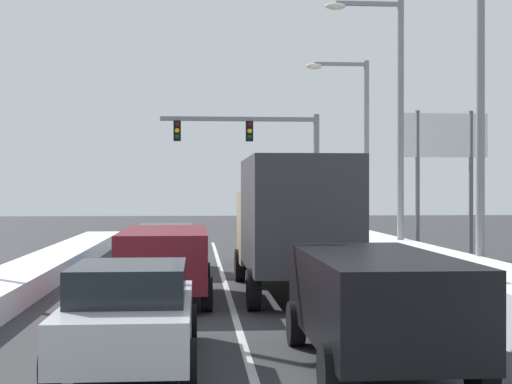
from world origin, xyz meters
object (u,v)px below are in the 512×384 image
Objects in this scene: sedan_charcoal_right_lane_third at (271,243)px; sedan_silver_center_lane_nearest at (130,313)px; street_lamp_right_near at (467,84)px; suv_black_right_lane_nearest at (375,299)px; suv_maroon_center_lane_second at (165,258)px; street_lamp_right_far at (358,137)px; traffic_light_gantry at (268,150)px; street_lamp_right_mid at (391,109)px; roadside_sign_right at (444,151)px; sedan_navy_center_lane_third at (166,248)px; box_truck_right_lane_second at (292,218)px.

sedan_charcoal_right_lane_third is 1.00× the size of sedan_silver_center_lane_nearest.
sedan_silver_center_lane_nearest is 11.70m from street_lamp_right_near.
suv_black_right_lane_nearest is 1.00× the size of suv_maroon_center_lane_second.
suv_black_right_lane_nearest is 21.43m from street_lamp_right_far.
sedan_charcoal_right_lane_third is 10.67m from traffic_light_gantry.
sedan_charcoal_right_lane_third is 0.56× the size of street_lamp_right_far.
suv_black_right_lane_nearest is 0.65× the size of traffic_light_gantry.
traffic_light_gantry is 0.84× the size of street_lamp_right_mid.
street_lamp_right_near is 12.75m from street_lamp_right_far.
sedan_silver_center_lane_nearest is 0.92× the size of suv_maroon_center_lane_second.
street_lamp_right_far is at bearing 90.64° from street_lamp_right_near.
street_lamp_right_mid reaches higher than roadside_sign_right.
traffic_light_gantry is at bearing 101.21° from street_lamp_right_near.
street_lamp_right_mid reaches higher than sedan_navy_center_lane_third.
box_truck_right_lane_second is 13.81m from street_lamp_right_far.
street_lamp_right_mid is at bearing -74.40° from traffic_light_gantry.
suv_maroon_center_lane_second is (-3.31, -8.36, 0.25)m from sedan_charcoal_right_lane_third.
street_lamp_right_mid reaches higher than sedan_charcoal_right_lane_third.
street_lamp_right_near is 1.12× the size of street_lamp_right_far.
suv_black_right_lane_nearest is at bearing -89.84° from sedan_charcoal_right_lane_third.
traffic_light_gantry is (4.10, 18.33, 3.48)m from suv_maroon_center_lane_second.
suv_maroon_center_lane_second is 1.09× the size of sedan_navy_center_lane_third.
sedan_silver_center_lane_nearest is 19.23m from roadside_sign_right.
street_lamp_right_near is at bearing 62.14° from suv_black_right_lane_nearest.
roadside_sign_right is at bearing 58.06° from sedan_silver_center_lane_nearest.
street_lamp_right_mid is 1.63× the size of roadside_sign_right.
street_lamp_right_far reaches higher than sedan_navy_center_lane_third.
sedan_silver_center_lane_nearest is 0.50× the size of street_lamp_right_near.
box_truck_right_lane_second is (-0.26, 7.90, 0.88)m from suv_black_right_lane_nearest.
street_lamp_right_mid reaches higher than street_lamp_right_near.
sedan_charcoal_right_lane_third is 9.76m from street_lamp_right_near.
box_truck_right_lane_second is 0.95× the size of traffic_light_gantry.
box_truck_right_lane_second is at bearing -108.69° from street_lamp_right_far.
roadside_sign_right is (9.78, 9.46, 3.00)m from suv_maroon_center_lane_second.
sedan_navy_center_lane_third is at bearing -163.70° from roadside_sign_right.
street_lamp_right_mid is at bearing 61.64° from sedan_silver_center_lane_nearest.
traffic_light_gantry reaches higher than suv_black_right_lane_nearest.
suv_maroon_center_lane_second is 11.05m from street_lamp_right_mid.
box_truck_right_lane_second is 3.31m from suv_maroon_center_lane_second.
street_lamp_right_mid is (4.11, 6.43, 3.40)m from box_truck_right_lane_second.
traffic_light_gantry is at bearing 69.79° from sedan_navy_center_lane_third.
street_lamp_right_far is (7.42, 13.56, 3.77)m from suv_maroon_center_lane_second.
suv_maroon_center_lane_second is 19.10m from traffic_light_gantry.
roadside_sign_right is at bearing 75.64° from street_lamp_right_near.
box_truck_right_lane_second is at bearing 13.88° from suv_maroon_center_lane_second.
suv_black_right_lane_nearest is 18.05m from roadside_sign_right.
roadside_sign_right is (2.21, 8.64, -1.27)m from street_lamp_right_near.
traffic_light_gantry is 0.84× the size of street_lamp_right_near.
suv_black_right_lane_nearest is 25.71m from traffic_light_gantry.
suv_maroon_center_lane_second is 0.89× the size of roadside_sign_right.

